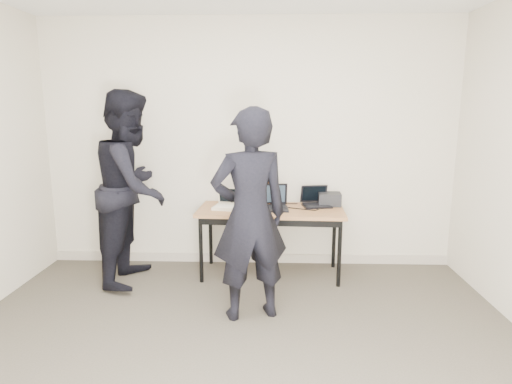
{
  "coord_description": "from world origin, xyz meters",
  "views": [
    {
      "loc": [
        0.24,
        -2.44,
        1.76
      ],
      "look_at": [
        0.1,
        1.6,
        0.95
      ],
      "focal_mm": 30.0,
      "sensor_mm": 36.0,
      "label": 1
    }
  ],
  "objects_px": {
    "leather_satchel": "(254,192)",
    "desk": "(271,214)",
    "laptop_center": "(272,203)",
    "equipment_box": "(330,199)",
    "person_observer": "(132,188)",
    "laptop_beige": "(227,204)",
    "person_typist": "(250,216)",
    "laptop_right": "(316,201)"
  },
  "relations": [
    {
      "from": "person_observer",
      "to": "desk",
      "type": "bearing_deg",
      "value": -82.33
    },
    {
      "from": "equipment_box",
      "to": "person_typist",
      "type": "bearing_deg",
      "value": -125.95
    },
    {
      "from": "laptop_beige",
      "to": "person_typist",
      "type": "distance_m",
      "value": 0.98
    },
    {
      "from": "desk",
      "to": "laptop_right",
      "type": "xyz_separation_m",
      "value": [
        0.48,
        0.16,
        0.11
      ]
    },
    {
      "from": "laptop_center",
      "to": "person_observer",
      "type": "relative_size",
      "value": 0.18
    },
    {
      "from": "desk",
      "to": "laptop_center",
      "type": "height_order",
      "value": "laptop_center"
    },
    {
      "from": "laptop_right",
      "to": "leather_satchel",
      "type": "height_order",
      "value": "leather_satchel"
    },
    {
      "from": "laptop_beige",
      "to": "person_observer",
      "type": "height_order",
      "value": "person_observer"
    },
    {
      "from": "equipment_box",
      "to": "person_observer",
      "type": "relative_size",
      "value": 0.12
    },
    {
      "from": "desk",
      "to": "laptop_beige",
      "type": "xyz_separation_m",
      "value": [
        -0.45,
        0.02,
        0.1
      ]
    },
    {
      "from": "person_typist",
      "to": "person_observer",
      "type": "height_order",
      "value": "person_observer"
    },
    {
      "from": "desk",
      "to": "laptop_center",
      "type": "xyz_separation_m",
      "value": [
        0.01,
        0.02,
        0.12
      ]
    },
    {
      "from": "laptop_center",
      "to": "equipment_box",
      "type": "bearing_deg",
      "value": 13.53
    },
    {
      "from": "equipment_box",
      "to": "person_observer",
      "type": "bearing_deg",
      "value": -170.57
    },
    {
      "from": "laptop_center",
      "to": "leather_satchel",
      "type": "bearing_deg",
      "value": 130.35
    },
    {
      "from": "leather_satchel",
      "to": "equipment_box",
      "type": "relative_size",
      "value": 1.59
    },
    {
      "from": "laptop_center",
      "to": "equipment_box",
      "type": "xyz_separation_m",
      "value": [
        0.62,
        0.17,
        0.01
      ]
    },
    {
      "from": "laptop_beige",
      "to": "laptop_center",
      "type": "height_order",
      "value": "laptop_center"
    },
    {
      "from": "desk",
      "to": "laptop_beige",
      "type": "height_order",
      "value": "laptop_beige"
    },
    {
      "from": "leather_satchel",
      "to": "laptop_right",
      "type": "bearing_deg",
      "value": -1.06
    },
    {
      "from": "laptop_beige",
      "to": "laptop_right",
      "type": "xyz_separation_m",
      "value": [
        0.93,
        0.14,
        0.01
      ]
    },
    {
      "from": "desk",
      "to": "person_typist",
      "type": "xyz_separation_m",
      "value": [
        -0.17,
        -0.91,
        0.22
      ]
    },
    {
      "from": "laptop_beige",
      "to": "person_typist",
      "type": "height_order",
      "value": "person_typist"
    },
    {
      "from": "equipment_box",
      "to": "person_observer",
      "type": "xyz_separation_m",
      "value": [
        -2.02,
        -0.34,
        0.17
      ]
    },
    {
      "from": "laptop_center",
      "to": "person_typist",
      "type": "relative_size",
      "value": 0.19
    },
    {
      "from": "leather_satchel",
      "to": "equipment_box",
      "type": "xyz_separation_m",
      "value": [
        0.81,
        -0.04,
        -0.06
      ]
    },
    {
      "from": "laptop_beige",
      "to": "person_typist",
      "type": "relative_size",
      "value": 0.17
    },
    {
      "from": "leather_satchel",
      "to": "laptop_center",
      "type": "bearing_deg",
      "value": -42.94
    },
    {
      "from": "person_observer",
      "to": "laptop_beige",
      "type": "bearing_deg",
      "value": -78.35
    },
    {
      "from": "person_typist",
      "to": "laptop_right",
      "type": "bearing_deg",
      "value": -139.01
    },
    {
      "from": "laptop_center",
      "to": "leather_satchel",
      "type": "height_order",
      "value": "leather_satchel"
    },
    {
      "from": "laptop_right",
      "to": "equipment_box",
      "type": "relative_size",
      "value": 1.41
    },
    {
      "from": "laptop_right",
      "to": "equipment_box",
      "type": "xyz_separation_m",
      "value": [
        0.15,
        0.03,
        0.02
      ]
    },
    {
      "from": "leather_satchel",
      "to": "desk",
      "type": "bearing_deg",
      "value": -47.22
    },
    {
      "from": "leather_satchel",
      "to": "person_observer",
      "type": "xyz_separation_m",
      "value": [
        -1.21,
        -0.37,
        0.11
      ]
    },
    {
      "from": "laptop_beige",
      "to": "equipment_box",
      "type": "bearing_deg",
      "value": 20.08
    },
    {
      "from": "person_observer",
      "to": "person_typist",
      "type": "bearing_deg",
      "value": -120.59
    },
    {
      "from": "person_typist",
      "to": "person_observer",
      "type": "xyz_separation_m",
      "value": [
        -1.22,
        0.77,
        0.08
      ]
    },
    {
      "from": "person_observer",
      "to": "leather_satchel",
      "type": "bearing_deg",
      "value": -71.17
    },
    {
      "from": "desk",
      "to": "leather_satchel",
      "type": "xyz_separation_m",
      "value": [
        -0.18,
        0.23,
        0.19
      ]
    },
    {
      "from": "laptop_beige",
      "to": "laptop_right",
      "type": "bearing_deg",
      "value": 19.8
    },
    {
      "from": "laptop_beige",
      "to": "laptop_right",
      "type": "height_order",
      "value": "laptop_right"
    }
  ]
}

